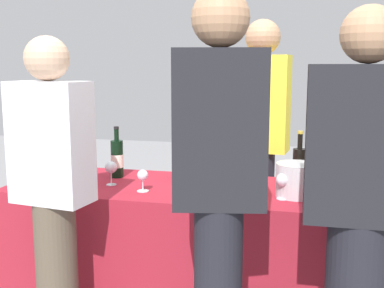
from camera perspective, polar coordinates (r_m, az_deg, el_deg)
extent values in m
cube|color=maroon|center=(2.87, 0.00, -12.24)|extent=(2.12, 0.72, 0.73)
cylinder|color=black|center=(3.01, -8.93, -1.77)|extent=(0.08, 0.08, 0.23)
cylinder|color=black|center=(2.98, -9.00, 1.09)|extent=(0.03, 0.03, 0.07)
cylinder|color=black|center=(2.98, -9.02, 1.92)|extent=(0.03, 0.03, 0.02)
cylinder|color=silver|center=(3.01, -8.92, -1.99)|extent=(0.08, 0.08, 0.08)
cylinder|color=black|center=(2.93, -1.39, -1.97)|extent=(0.07, 0.07, 0.23)
cylinder|color=black|center=(2.90, -1.40, 0.97)|extent=(0.03, 0.03, 0.07)
cylinder|color=maroon|center=(2.90, -1.40, 1.83)|extent=(0.03, 0.03, 0.02)
cylinder|color=silver|center=(2.93, -1.38, -2.19)|extent=(0.07, 0.07, 0.08)
cylinder|color=black|center=(2.79, 4.65, -2.66)|extent=(0.07, 0.07, 0.22)
cylinder|color=black|center=(2.76, 4.69, 0.38)|extent=(0.03, 0.03, 0.08)
cylinder|color=gold|center=(2.75, 4.70, 1.33)|extent=(0.03, 0.03, 0.02)
cylinder|color=silver|center=(2.79, 4.65, -2.89)|extent=(0.07, 0.07, 0.08)
cylinder|color=black|center=(2.83, 12.66, -2.74)|extent=(0.08, 0.08, 0.22)
cylinder|color=black|center=(2.80, 12.78, 0.32)|extent=(0.03, 0.03, 0.09)
cylinder|color=gold|center=(2.79, 12.81, 1.36)|extent=(0.03, 0.03, 0.02)
cylinder|color=silver|center=(2.83, 12.66, -2.96)|extent=(0.08, 0.08, 0.08)
cylinder|color=black|center=(2.73, 14.67, -3.10)|extent=(0.07, 0.07, 0.23)
cylinder|color=black|center=(2.70, 14.81, 0.11)|extent=(0.03, 0.03, 0.08)
cylinder|color=black|center=(2.69, 14.85, 1.10)|extent=(0.03, 0.03, 0.02)
cylinder|color=silver|center=(2.73, 14.66, -3.34)|extent=(0.07, 0.07, 0.08)
cylinder|color=black|center=(2.78, 17.21, -3.24)|extent=(0.07, 0.07, 0.21)
cylinder|color=black|center=(2.76, 17.35, -0.35)|extent=(0.03, 0.03, 0.08)
cylinder|color=black|center=(2.75, 17.39, 0.62)|extent=(0.03, 0.03, 0.02)
cylinder|color=silver|center=(2.79, 17.20, -3.45)|extent=(0.07, 0.07, 0.07)
cylinder|color=silver|center=(2.95, -14.08, -4.44)|extent=(0.06, 0.06, 0.00)
cylinder|color=silver|center=(2.94, -14.11, -3.77)|extent=(0.01, 0.01, 0.07)
sphere|color=silver|center=(2.93, -14.16, -2.55)|extent=(0.07, 0.07, 0.07)
sphere|color=#590C19|center=(2.93, -14.15, -2.78)|extent=(0.04, 0.04, 0.04)
cylinder|color=silver|center=(2.84, -9.59, -4.80)|extent=(0.06, 0.06, 0.00)
cylinder|color=silver|center=(2.83, -9.61, -4.07)|extent=(0.01, 0.01, 0.07)
sphere|color=silver|center=(2.82, -9.65, -2.75)|extent=(0.07, 0.07, 0.07)
cylinder|color=silver|center=(2.68, -5.88, -5.59)|extent=(0.07, 0.07, 0.00)
cylinder|color=silver|center=(2.67, -5.89, -4.92)|extent=(0.01, 0.01, 0.06)
sphere|color=silver|center=(2.65, -5.91, -3.71)|extent=(0.06, 0.06, 0.06)
sphere|color=#590C19|center=(2.66, -5.91, -3.93)|extent=(0.03, 0.03, 0.03)
cylinder|color=silver|center=(2.69, 0.81, -5.44)|extent=(0.06, 0.06, 0.00)
cylinder|color=silver|center=(2.69, 0.81, -4.77)|extent=(0.01, 0.01, 0.06)
sphere|color=silver|center=(2.67, 0.81, -3.51)|extent=(0.07, 0.07, 0.07)
sphere|color=#590C19|center=(2.67, 0.81, -3.76)|extent=(0.04, 0.04, 0.04)
cylinder|color=silver|center=(2.52, 5.44, -6.51)|extent=(0.06, 0.06, 0.00)
cylinder|color=silver|center=(2.51, 5.45, -5.65)|extent=(0.01, 0.01, 0.07)
sphere|color=silver|center=(2.50, 5.47, -4.14)|extent=(0.07, 0.07, 0.07)
cylinder|color=silver|center=(2.56, 10.72, -6.43)|extent=(0.06, 0.06, 0.00)
cylinder|color=silver|center=(2.55, 10.74, -5.67)|extent=(0.01, 0.01, 0.07)
sphere|color=silver|center=(2.53, 10.79, -4.23)|extent=(0.07, 0.07, 0.07)
sphere|color=#590C19|center=(2.53, 10.78, -4.51)|extent=(0.04, 0.04, 0.04)
cylinder|color=silver|center=(2.61, 12.42, -4.21)|extent=(0.22, 0.22, 0.18)
cylinder|color=black|center=(3.37, 7.98, -7.99)|extent=(0.20, 0.20, 0.85)
cube|color=yellow|center=(3.23, 8.27, 4.78)|extent=(0.39, 0.24, 0.64)
sphere|color=tan|center=(3.22, 8.46, 12.51)|extent=(0.23, 0.23, 0.23)
cylinder|color=brown|center=(2.56, -15.77, -14.96)|extent=(0.20, 0.20, 0.77)
cube|color=silver|center=(2.37, -16.49, 0.17)|extent=(0.40, 0.26, 0.58)
sphere|color=#D8AD8C|center=(2.34, -16.94, 9.75)|extent=(0.21, 0.21, 0.21)
cube|color=black|center=(1.92, 3.31, 1.78)|extent=(0.40, 0.27, 0.64)
sphere|color=tan|center=(1.91, 3.44, 14.79)|extent=(0.23, 0.23, 0.23)
cube|color=black|center=(1.97, 19.77, 0.02)|extent=(0.44, 0.25, 0.61)
sphere|color=tan|center=(1.95, 20.46, 12.18)|extent=(0.22, 0.22, 0.22)
cube|color=white|center=(3.77, 17.44, -6.26)|extent=(0.47, 0.06, 0.88)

